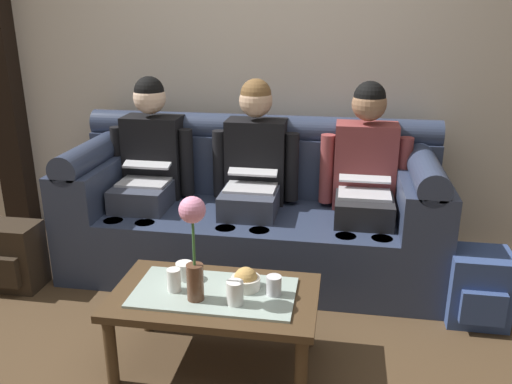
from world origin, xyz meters
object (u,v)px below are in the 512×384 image
Objects in this scene: cup_near_left at (184,271)px; cup_near_right at (274,285)px; couch at (254,213)px; flower_vase at (193,239)px; backpack_left at (11,257)px; person_right at (365,176)px; cup_far_center at (235,293)px; person_left at (149,165)px; backpack_right at (478,288)px; person_middle at (253,171)px; snack_bowl at (246,280)px; cup_far_left at (174,280)px; coffee_table at (215,302)px.

cup_near_left is 0.92× the size of cup_near_right.
flower_vase is at bearing -93.23° from couch.
backpack_left is at bearing 162.99° from cup_near_right.
cup_far_center is (-0.58, -1.16, -0.21)m from person_right.
person_left is 1.39m from person_right.
backpack_right is at bearing 26.65° from flower_vase.
cup_near_left is 0.45m from cup_near_right.
person_middle is at bearing 0.02° from person_left.
cup_far_left reaches higher than snack_bowl.
coffee_table is 0.18m from snack_bowl.
coffee_table is at bearing -20.76° from backpack_left.
person_left is at bearing 118.65° from flower_vase.
cup_near_right is at bearing -75.38° from couch.
person_left is 1.44m from cup_near_right.
person_left is 1.22m from cup_far_left.
cup_far_left is 1.36m from backpack_left.
cup_far_center reaches higher than coffee_table.
person_right is 2.51× the size of flower_vase.
couch is 1.91× the size of person_middle.
cup_far_center is 0.27× the size of backpack_right.
coffee_table is 2.33× the size of backpack_left.
cup_near_right is at bearing 5.17° from cup_far_left.
person_middle is 1.13m from cup_far_left.
flower_vase is (-0.07, -1.15, 0.32)m from couch.
person_left is at bearing 124.96° from cup_far_center.
flower_vase is 1.55m from backpack_left.
cup_far_center is at bearing -84.28° from couch.
flower_vase reaches higher than cup_near_right.
person_middle is (0.00, -0.00, 0.29)m from couch.
person_left is at bearing 129.29° from snack_bowl.
person_right reaches higher than backpack_right.
person_left is at bearing 167.13° from backpack_right.
couch is at bearing 90.00° from coffee_table.
snack_bowl is at bearing 166.44° from cup_near_right.
person_middle is 13.58× the size of cup_near_right.
person_left is 13.58× the size of cup_near_right.
flower_vase is at bearing -59.43° from cup_near_left.
couch is at bearing 90.00° from person_middle.
flower_vase reaches higher than cup_far_left.
backpack_left is (-0.71, -0.54, -0.46)m from person_left.
person_middle is 8.99× the size of snack_bowl.
cup_near_right is 1.22m from backpack_right.
person_left reaches higher than backpack_left.
cup_far_left is at bearing -167.03° from snack_bowl.
cup_near_right is 0.19m from cup_far_center.
backpack_left is (-1.22, 0.56, -0.25)m from cup_far_left.
cup_far_center is 1.41m from backpack_right.
person_left is 11.34× the size of cup_far_left.
person_left reaches higher than cup_far_left.
cup_far_center reaches higher than cup_near_left.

